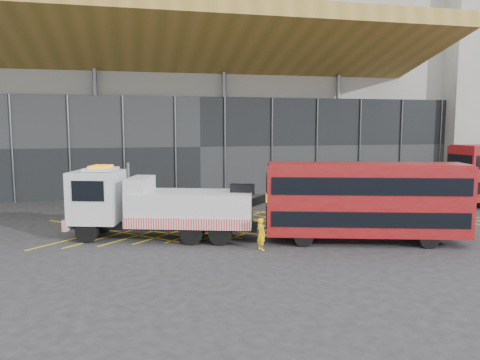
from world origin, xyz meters
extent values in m
plane|color=#252527|center=(0.00, 0.00, 0.00)|extent=(120.00, 120.00, 0.00)
cube|color=yellow|center=(-4.80, 0.00, 0.01)|extent=(7.16, 7.16, 0.01)
cube|color=yellow|center=(-4.80, 0.00, 0.01)|extent=(7.16, 7.16, 0.01)
cube|color=yellow|center=(-3.20, 0.00, 0.01)|extent=(7.16, 7.16, 0.01)
cube|color=yellow|center=(-3.20, 0.00, 0.01)|extent=(7.16, 7.16, 0.01)
cube|color=yellow|center=(-1.60, 0.00, 0.01)|extent=(7.16, 7.16, 0.01)
cube|color=yellow|center=(-1.60, 0.00, 0.01)|extent=(7.16, 7.16, 0.01)
cube|color=yellow|center=(0.00, 0.00, 0.01)|extent=(7.16, 7.16, 0.01)
cube|color=yellow|center=(0.00, 0.00, 0.01)|extent=(7.16, 7.16, 0.01)
cube|color=yellow|center=(1.60, 0.00, 0.01)|extent=(7.16, 7.16, 0.01)
cube|color=yellow|center=(1.60, 0.00, 0.01)|extent=(7.16, 7.16, 0.01)
cube|color=yellow|center=(3.20, 0.00, 0.01)|extent=(7.16, 7.16, 0.01)
cube|color=yellow|center=(3.20, 0.00, 0.01)|extent=(7.16, 7.16, 0.01)
cube|color=yellow|center=(4.80, 0.00, 0.01)|extent=(7.16, 7.16, 0.01)
cube|color=yellow|center=(4.80, 0.00, 0.01)|extent=(7.16, 7.16, 0.01)
cube|color=yellow|center=(6.40, 0.00, 0.01)|extent=(7.16, 7.16, 0.01)
cube|color=yellow|center=(6.40, 0.00, 0.01)|extent=(7.16, 7.16, 0.01)
cube|color=yellow|center=(8.00, 0.00, 0.01)|extent=(7.16, 7.16, 0.01)
cube|color=yellow|center=(8.00, 0.00, 0.01)|extent=(7.16, 7.16, 0.01)
cube|color=yellow|center=(9.60, 0.00, 0.01)|extent=(7.16, 7.16, 0.01)
cube|color=yellow|center=(9.60, 0.00, 0.01)|extent=(7.16, 7.16, 0.01)
cube|color=yellow|center=(11.20, 0.00, 0.01)|extent=(7.16, 7.16, 0.01)
cube|color=yellow|center=(11.20, 0.00, 0.01)|extent=(7.16, 7.16, 0.01)
cube|color=yellow|center=(12.80, 0.00, 0.01)|extent=(7.16, 7.16, 0.01)
cube|color=yellow|center=(12.80, 0.00, 0.01)|extent=(7.16, 7.16, 0.01)
cube|color=yellow|center=(14.40, 0.00, 0.01)|extent=(7.16, 7.16, 0.01)
cube|color=yellow|center=(14.40, 0.00, 0.01)|extent=(7.16, 7.16, 0.01)
cube|color=yellow|center=(16.00, 0.00, 0.01)|extent=(7.16, 7.16, 0.01)
cube|color=yellow|center=(16.00, 0.00, 0.01)|extent=(7.16, 7.16, 0.01)
cube|color=gray|center=(2.00, 19.00, 9.00)|extent=(55.00, 14.00, 18.00)
cube|color=black|center=(2.00, 11.70, 4.00)|extent=(55.00, 0.80, 8.00)
cube|color=olive|center=(0.00, 8.00, 11.50)|extent=(40.00, 11.93, 4.07)
cylinder|color=#595B60|center=(-6.00, 11.50, 5.00)|extent=(0.36, 0.36, 10.00)
cylinder|color=#595B60|center=(4.00, 11.50, 5.00)|extent=(0.36, 0.36, 10.00)
cylinder|color=#595B60|center=(14.00, 11.50, 5.00)|extent=(0.36, 0.36, 10.00)
cube|color=black|center=(-1.93, -2.66, 0.70)|extent=(9.32, 3.79, 0.35)
cube|color=silver|center=(-5.16, -1.64, 2.14)|extent=(3.03, 3.09, 2.59)
cube|color=black|center=(-6.31, -1.28, 2.59)|extent=(0.70, 2.10, 1.09)
cube|color=red|center=(-6.34, -1.27, 0.85)|extent=(1.01, 2.54, 0.55)
cube|color=orange|center=(-4.97, -1.70, 3.66)|extent=(1.21, 1.41, 0.12)
cube|color=silver|center=(-0.60, -3.08, 1.64)|extent=(6.63, 4.23, 1.59)
cube|color=red|center=(-0.98, -4.29, 1.05)|extent=(5.90, 1.91, 0.55)
cube|color=silver|center=(-3.07, -2.30, 2.79)|extent=(1.67, 2.58, 0.70)
cube|color=black|center=(1.87, -3.85, 2.59)|extent=(1.29, 0.83, 0.50)
cube|color=black|center=(2.82, -4.15, 2.09)|extent=(2.18, 0.99, 1.08)
cylinder|color=black|center=(-5.66, -2.58, 0.55)|extent=(1.15, 0.66, 1.09)
cylinder|color=black|center=(-5.03, -0.59, 0.55)|extent=(1.15, 0.66, 1.09)
cylinder|color=black|center=(0.61, -4.55, 0.55)|extent=(1.15, 0.66, 1.09)
cylinder|color=black|center=(1.23, -2.56, 0.55)|extent=(1.15, 0.66, 1.09)
cylinder|color=#595B60|center=(-3.62, -1.08, 2.69)|extent=(0.14, 0.14, 2.19)
cube|color=maroon|center=(7.61, -5.66, 2.14)|extent=(9.82, 4.82, 3.38)
cube|color=black|center=(7.61, -5.66, 1.35)|extent=(9.47, 4.77, 0.74)
cube|color=black|center=(7.61, -5.66, 2.92)|extent=(9.47, 4.77, 0.83)
cube|color=black|center=(2.99, -4.31, 1.39)|extent=(0.61, 1.89, 1.13)
cube|color=black|center=(2.99, -4.31, 2.92)|extent=(0.61, 1.89, 0.83)
cube|color=yellow|center=(2.98, -4.31, 2.22)|extent=(0.49, 1.51, 0.31)
cube|color=maroon|center=(7.61, -5.66, 3.86)|extent=(9.59, 4.60, 0.10)
cylinder|color=black|center=(4.41, -5.73, 0.45)|extent=(0.94, 0.51, 0.91)
cylinder|color=black|center=(4.95, -3.88, 0.45)|extent=(0.94, 0.51, 0.91)
cylinder|color=black|center=(10.02, -7.37, 0.45)|extent=(0.94, 0.51, 0.91)
cylinder|color=black|center=(10.56, -5.52, 0.45)|extent=(0.94, 0.51, 0.91)
cube|color=black|center=(18.65, 1.76, 1.56)|extent=(0.23, 2.18, 1.27)
cube|color=black|center=(18.65, 1.76, 3.26)|extent=(0.23, 2.18, 0.92)
cube|color=yellow|center=(18.64, 1.76, 2.48)|extent=(0.20, 1.74, 0.34)
cylinder|color=black|center=(20.53, 3.01, 0.51)|extent=(1.03, 0.37, 1.01)
imported|color=yellow|center=(2.29, -5.83, 0.75)|extent=(0.50, 0.62, 1.50)
camera|label=1|loc=(-3.45, -26.16, 5.74)|focal=35.00mm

